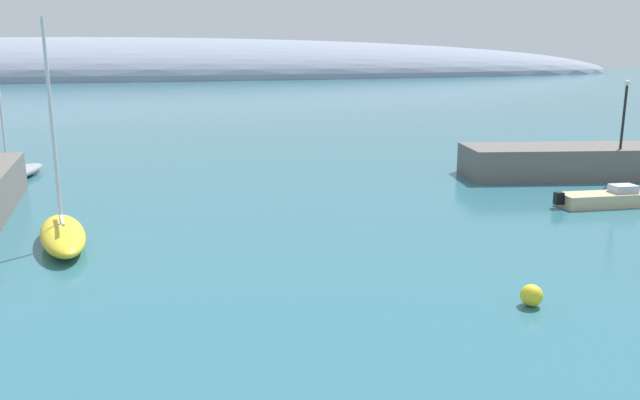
% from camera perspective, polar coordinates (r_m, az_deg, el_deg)
% --- Properties ---
extents(distant_ridge, '(376.30, 73.15, 25.86)m').
position_cam_1_polar(distant_ridge, '(221.44, -16.07, 10.55)').
color(distant_ridge, gray).
rests_on(distant_ridge, ground).
extents(sailboat_yellow_mid_mooring, '(2.50, 6.41, 9.20)m').
position_cam_1_polar(sailboat_yellow_mid_mooring, '(28.34, -22.19, -2.79)').
color(sailboat_yellow_mid_mooring, yellow).
rests_on(sailboat_yellow_mid_mooring, water).
extents(sailboat_grey_outer_mooring, '(4.57, 8.33, 7.19)m').
position_cam_1_polar(sailboat_grey_outer_mooring, '(44.03, -26.28, 2.04)').
color(sailboat_grey_outer_mooring, gray).
rests_on(sailboat_grey_outer_mooring, water).
extents(motorboat_sand_foreground, '(5.81, 2.19, 1.09)m').
position_cam_1_polar(motorboat_sand_foreground, '(36.53, 24.60, 0.13)').
color(motorboat_sand_foreground, '#C6B284').
rests_on(motorboat_sand_foreground, water).
extents(mooring_buoy_yellow, '(0.71, 0.71, 0.71)m').
position_cam_1_polar(mooring_buoy_yellow, '(21.33, 18.52, -8.15)').
color(mooring_buoy_yellow, yellow).
rests_on(mooring_buoy_yellow, water).
extents(harbor_lamp_post, '(0.36, 0.36, 4.27)m').
position_cam_1_polar(harbor_lamp_post, '(43.60, 25.77, 7.57)').
color(harbor_lamp_post, black).
rests_on(harbor_lamp_post, breakwater_rocks).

